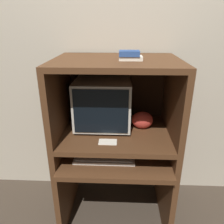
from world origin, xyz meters
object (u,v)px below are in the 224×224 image
at_px(book_stack, 130,56).
at_px(snack_bag, 142,120).
at_px(mouse, 141,157).
at_px(keyboard, 104,158).
at_px(crt_monitor, 103,103).

bearing_deg(book_stack, snack_bag, 43.20).
relative_size(snack_bag, book_stack, 1.07).
distance_m(snack_bag, book_stack, 0.53).
bearing_deg(mouse, keyboard, -175.75).
bearing_deg(snack_bag, crt_monitor, 173.88).
relative_size(crt_monitor, snack_bag, 2.55).
bearing_deg(mouse, book_stack, 140.48).
xyz_separation_m(keyboard, mouse, (0.27, 0.02, 0.00)).
bearing_deg(keyboard, crt_monitor, 95.71).
relative_size(crt_monitor, keyboard, 0.95).
xyz_separation_m(keyboard, snack_bag, (0.28, 0.21, 0.21)).
distance_m(keyboard, mouse, 0.27).
bearing_deg(snack_bag, book_stack, -136.80).
height_order(mouse, snack_bag, snack_bag).
relative_size(mouse, snack_bag, 0.37).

